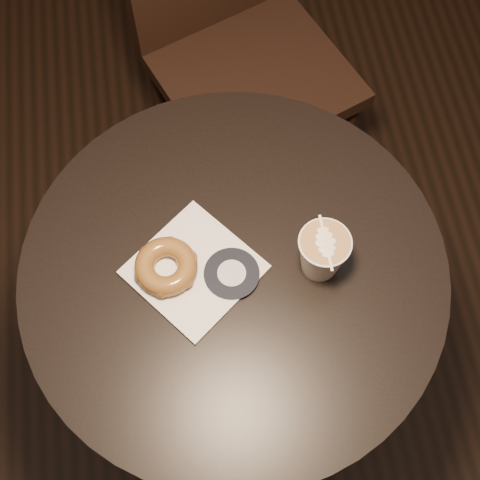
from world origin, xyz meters
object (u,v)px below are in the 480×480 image
at_px(pastry_bag, 194,270).
at_px(latte_cup, 322,254).
at_px(doughnut, 166,266).
at_px(chair, 232,13).
at_px(cafe_table, 235,307).

relative_size(pastry_bag, latte_cup, 1.92).
relative_size(doughnut, latte_cup, 1.10).
relative_size(pastry_bag, doughnut, 1.75).
relative_size(chair, doughnut, 10.43).
relative_size(chair, pastry_bag, 5.95).
xyz_separation_m(pastry_bag, doughnut, (-0.04, 0.00, 0.02)).
xyz_separation_m(cafe_table, chair, (0.10, 0.69, 0.04)).
xyz_separation_m(chair, pastry_bag, (-0.16, -0.68, 0.17)).
bearing_deg(pastry_bag, chair, 38.04).
height_order(pastry_bag, doughnut, doughnut).
distance_m(cafe_table, latte_cup, 0.28).
distance_m(chair, doughnut, 0.73).
bearing_deg(latte_cup, chair, 93.32).
xyz_separation_m(doughnut, latte_cup, (0.24, -0.03, 0.02)).
bearing_deg(doughnut, cafe_table, -3.81).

